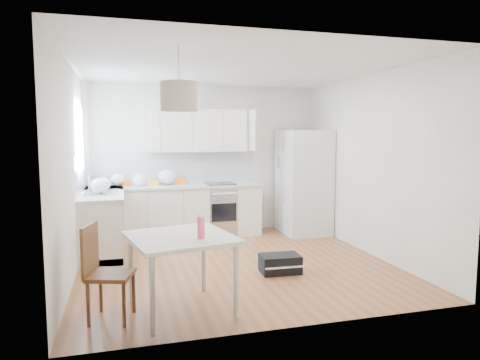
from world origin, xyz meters
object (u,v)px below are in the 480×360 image
(dining_table, at_px, (181,244))
(dining_chair, at_px, (111,272))
(gym_bag, at_px, (280,264))
(refrigerator, at_px, (304,182))

(dining_table, distance_m, dining_chair, 0.72)
(dining_table, height_order, gym_bag, dining_table)
(refrigerator, bearing_deg, gym_bag, -120.30)
(gym_bag, bearing_deg, dining_table, -144.91)
(gym_bag, bearing_deg, refrigerator, 62.16)
(dining_table, bearing_deg, refrigerator, 36.09)
(refrigerator, relative_size, dining_chair, 1.99)
(dining_chair, relative_size, gym_bag, 1.84)
(dining_table, xyz_separation_m, dining_chair, (-0.69, -0.04, -0.22))
(refrigerator, relative_size, dining_table, 1.60)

